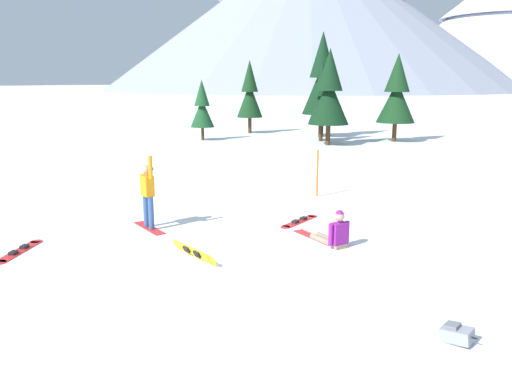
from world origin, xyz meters
TOP-DOWN VIEW (x-y plane):
  - ground_plane at (0.00, 0.00)m, footprint 800.00×800.00m
  - snowboarder_foreground at (-3.15, 0.69)m, footprint 1.45×0.91m
  - snowboarder_midground at (1.79, 1.62)m, footprint 1.70×1.23m
  - loose_snowboard_near_right at (-4.63, -2.24)m, footprint 0.87×1.74m
  - loose_snowboard_far_spare at (-0.76, -0.68)m, footprint 1.66×0.79m
  - loose_snowboard_near_left at (0.24, 3.18)m, footprint 0.56×1.72m
  - backpack_grey at (4.96, -1.89)m, footprint 0.55×0.42m
  - trail_marker_pole at (-0.47, 6.45)m, footprint 0.06×0.06m
  - pine_tree_tall at (-7.03, 24.56)m, footprint 2.78×2.78m
  - pine_tree_young at (-4.95, 20.19)m, footprint 2.52×2.52m
  - pine_tree_twin at (-12.82, 24.48)m, footprint 1.98×1.98m
  - pine_tree_leaning at (-1.66, 24.02)m, footprint 2.50×2.50m
  - pine_tree_broad at (-13.39, 18.78)m, footprint 1.60×1.60m
  - pine_tree_short at (-6.07, 21.97)m, footprint 1.74×1.74m
  - peak_east_ridge at (-78.22, 200.55)m, footprint 175.56×175.56m
  - peak_west_ridge at (-4.61, 247.10)m, footprint 119.11×119.11m

SIDE VIEW (x-z plane):
  - ground_plane at x=0.00m, z-range 0.00..0.00m
  - loose_snowboard_near_right at x=-4.63m, z-range -0.02..0.07m
  - loose_snowboard_near_left at x=0.24m, z-range -0.02..0.07m
  - backpack_grey at x=4.96m, z-range -0.01..0.28m
  - loose_snowboard_far_spare at x=-0.76m, z-range 0.00..0.28m
  - snowboarder_midground at x=1.79m, z-range -0.15..0.79m
  - trail_marker_pole at x=-0.47m, z-range 0.00..1.62m
  - snowboarder_foreground at x=-3.15m, z-range -0.05..1.97m
  - pine_tree_broad at x=-13.39m, z-range 0.18..4.23m
  - pine_tree_short at x=-6.07m, z-range 0.23..5.48m
  - pine_tree_twin at x=-12.82m, z-range 0.25..5.76m
  - pine_tree_leaning at x=-1.66m, z-range 0.26..5.97m
  - pine_tree_young at x=-4.95m, z-range 0.27..6.16m
  - pine_tree_tall at x=-7.03m, z-range 0.33..7.67m
  - peak_west_ridge at x=-4.61m, z-range 1.18..53.60m
  - peak_east_ridge at x=-78.22m, z-range 1.43..65.20m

